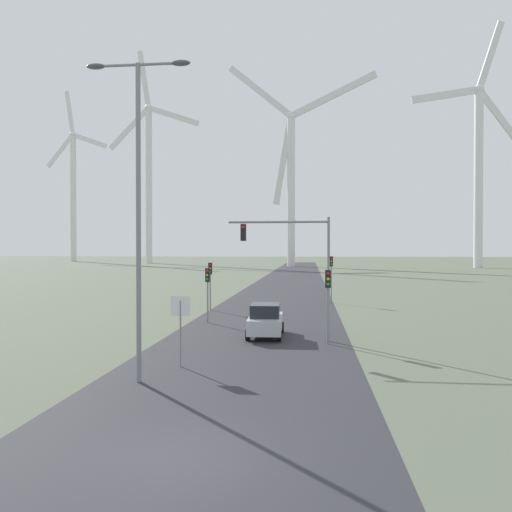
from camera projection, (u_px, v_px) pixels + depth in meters
name	position (u px, v px, depth m)	size (l,w,h in m)	color
ground_plane	(186.00, 457.00, 11.65)	(600.00, 600.00, 0.00)	#5B6651
road_surface	(285.00, 290.00, 59.37)	(10.00, 240.00, 0.01)	#2D2D33
streetlamp	(138.00, 185.00, 18.07)	(3.88, 0.32, 11.62)	gray
stop_sign_near	(180.00, 317.00, 20.48)	(0.81, 0.07, 2.91)	gray
traffic_light_post_near_left	(210.00, 275.00, 39.29)	(0.28, 0.34, 3.76)	gray
traffic_light_post_near_right	(328.00, 290.00, 25.38)	(0.28, 0.33, 3.78)	gray
traffic_light_post_mid_left	(208.00, 283.00, 32.67)	(0.28, 0.34, 3.59)	gray
traffic_light_post_mid_right	(331.00, 269.00, 44.64)	(0.28, 0.33, 4.19)	gray
traffic_light_mast_overhead	(294.00, 252.00, 26.32)	(5.38, 0.34, 6.53)	gray
car_approaching	(265.00, 320.00, 27.52)	(1.93, 4.16, 1.83)	#B7BCC1
wind_turbine_far_left	(73.00, 185.00, 192.63)	(29.02, 10.52, 66.26)	silver
wind_turbine_left	(149.00, 169.00, 168.32)	(33.80, 8.50, 72.07)	silver
wind_turbine_center	(291.00, 170.00, 137.53)	(40.83, 14.04, 58.14)	silver
wind_turbine_right	(479.00, 158.00, 127.12)	(30.46, 8.90, 63.40)	silver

